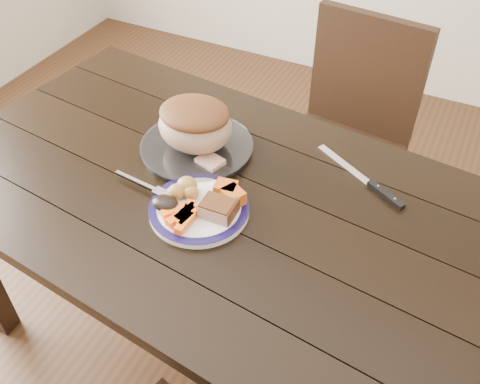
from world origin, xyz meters
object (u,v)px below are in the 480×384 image
at_px(fork, 146,185).
at_px(roast_joint, 195,126).
at_px(dinner_plate, 199,209).
at_px(pork_slice, 218,209).
at_px(dining_table, 217,217).
at_px(chair_far, 347,129).
at_px(serving_platter, 197,148).
at_px(carving_knife, 375,187).

xyz_separation_m(fork, roast_joint, (0.03, 0.21, 0.07)).
bearing_deg(dinner_plate, pork_slice, -4.76).
height_order(dining_table, pork_slice, pork_slice).
xyz_separation_m(dining_table, chair_far, (0.16, 0.74, -0.13)).
bearing_deg(serving_platter, dinner_plate, -58.96).
height_order(fork, roast_joint, roast_joint).
bearing_deg(chair_far, fork, 75.12).
distance_m(dining_table, chair_far, 0.77).
bearing_deg(dinner_plate, chair_far, 78.96).
bearing_deg(carving_knife, roast_joint, -143.08).
xyz_separation_m(chair_far, roast_joint, (-0.29, -0.60, 0.31)).
xyz_separation_m(pork_slice, fork, (-0.22, 0.01, -0.02)).
xyz_separation_m(fork, carving_knife, (0.54, 0.28, -0.01)).
xyz_separation_m(dining_table, pork_slice, (0.05, -0.09, 0.13)).
height_order(chair_far, dinner_plate, chair_far).
relative_size(dining_table, chair_far, 1.82).
relative_size(dining_table, dinner_plate, 6.60).
xyz_separation_m(serving_platter, fork, (-0.03, -0.21, 0.01)).
relative_size(chair_far, roast_joint, 4.35).
height_order(dining_table, chair_far, chair_far).
distance_m(serving_platter, fork, 0.21).
height_order(roast_joint, carving_knife, roast_joint).
bearing_deg(fork, serving_platter, 86.92).
height_order(fork, carving_knife, fork).
distance_m(serving_platter, pork_slice, 0.29).
bearing_deg(chair_far, dinner_plate, 85.78).
height_order(dinner_plate, serving_platter, serving_platter).
bearing_deg(dining_table, dinner_plate, -93.21).
xyz_separation_m(pork_slice, carving_knife, (0.32, 0.29, -0.03)).
relative_size(dinner_plate, fork, 1.44).
xyz_separation_m(chair_far, fork, (-0.32, -0.82, 0.25)).
relative_size(dining_table, carving_knife, 5.85).
distance_m(pork_slice, carving_knife, 0.43).
height_order(dining_table, dinner_plate, dinner_plate).
bearing_deg(carving_knife, pork_slice, -108.60).
xyz_separation_m(chair_far, carving_knife, (0.22, -0.54, 0.23)).
height_order(dinner_plate, roast_joint, roast_joint).
bearing_deg(chair_far, pork_slice, 89.69).
bearing_deg(roast_joint, chair_far, 64.30).
relative_size(pork_slice, roast_joint, 0.38).
bearing_deg(pork_slice, fork, 177.28).
relative_size(dining_table, pork_slice, 20.80).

